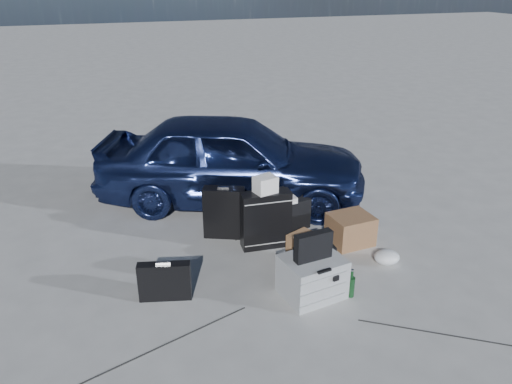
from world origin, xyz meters
TOP-DOWN VIEW (x-y plane):
  - ground at (0.00, 0.00)m, footprint 60.00×60.00m
  - car at (-0.06, 2.10)m, footprint 3.78×2.68m
  - pelican_case at (0.02, -0.24)m, footprint 0.61×0.53m
  - laptop_bag at (0.01, -0.25)m, footprint 0.37×0.13m
  - briefcase at (-1.32, 0.16)m, footprint 0.50×0.23m
  - suitcase_left at (-0.45, 1.17)m, footprint 0.50×0.35m
  - suitcase_right at (-0.07, 0.79)m, footprint 0.57×0.24m
  - white_carton at (-0.07, 0.80)m, footprint 0.26×0.23m
  - duffel_bag at (0.20, 1.12)m, footprint 0.81×0.45m
  - flat_box_white at (0.19, 1.10)m, footprint 0.41×0.32m
  - flat_box_black at (0.20, 1.11)m, footprint 0.31×0.24m
  - kraft_bag at (0.14, 0.30)m, footprint 0.32×0.26m
  - cardboard_box at (0.87, 0.54)m, footprint 0.48×0.43m
  - plastic_bag at (1.02, 0.00)m, footprint 0.31×0.27m
  - messenger_bag at (0.21, 0.10)m, footprint 0.43×0.18m
  - green_bottle at (0.36, -0.39)m, footprint 0.09×0.09m

SIDE VIEW (x-z plane):
  - ground at x=0.00m, z-range 0.00..0.00m
  - plastic_bag at x=1.02m, z-range 0.00..0.15m
  - green_bottle at x=0.36m, z-range 0.00..0.28m
  - messenger_bag at x=0.21m, z-range 0.00..0.29m
  - cardboard_box at x=0.87m, z-range 0.00..0.34m
  - kraft_bag at x=0.14m, z-range 0.00..0.37m
  - duffel_bag at x=0.20m, z-range 0.00..0.38m
  - briefcase at x=-1.32m, z-range 0.00..0.38m
  - pelican_case at x=0.02m, z-range 0.00..0.40m
  - suitcase_left at x=-0.45m, z-range 0.00..0.61m
  - suitcase_right at x=-0.07m, z-range 0.00..0.66m
  - flat_box_white at x=0.19m, z-range 0.38..0.45m
  - flat_box_black at x=0.20m, z-range 0.45..0.51m
  - laptop_bag at x=0.01m, z-range 0.40..0.68m
  - car at x=-0.06m, z-range 0.00..1.19m
  - white_carton at x=-0.07m, z-range 0.66..0.85m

